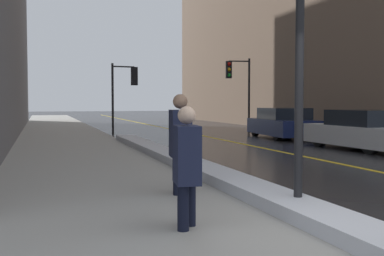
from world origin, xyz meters
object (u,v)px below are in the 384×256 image
at_px(traffic_light_near, 126,83).
at_px(traffic_light_far, 237,79).
at_px(parked_car_white, 365,131).
at_px(pedestrian_with_shoulder_bag, 180,139).
at_px(parked_car_navy, 283,124).
at_px(pedestrian_trailing, 187,161).

bearing_deg(traffic_light_near, traffic_light_far, -7.30).
bearing_deg(parked_car_white, pedestrian_with_shoulder_bag, 123.08).
bearing_deg(pedestrian_with_shoulder_bag, parked_car_navy, 152.01).
relative_size(traffic_light_far, parked_car_navy, 0.87).
relative_size(traffic_light_near, pedestrian_trailing, 2.31).
xyz_separation_m(traffic_light_far, parked_car_navy, (0.06, -4.97, -2.16)).
bearing_deg(pedestrian_trailing, traffic_light_near, 179.92).
height_order(parked_car_white, parked_car_navy, parked_car_navy).
relative_size(pedestrian_trailing, parked_car_navy, 0.34).
bearing_deg(parked_car_navy, pedestrian_trailing, 152.84).
height_order(traffic_light_near, traffic_light_far, traffic_light_far).
relative_size(parked_car_white, parked_car_navy, 0.96).
height_order(pedestrian_trailing, parked_car_white, pedestrian_trailing).
relative_size(traffic_light_far, pedestrian_trailing, 2.59).
relative_size(traffic_light_far, parked_car_white, 0.91).
xyz_separation_m(traffic_light_near, pedestrian_with_shoulder_bag, (-1.87, -15.94, -1.54)).
bearing_deg(traffic_light_far, parked_car_navy, 100.28).
distance_m(traffic_light_near, traffic_light_far, 5.82).
bearing_deg(parked_car_white, traffic_light_far, -1.44).
height_order(pedestrian_with_shoulder_bag, parked_car_navy, pedestrian_with_shoulder_bag).
height_order(traffic_light_far, parked_car_white, traffic_light_far).
relative_size(traffic_light_near, parked_car_navy, 0.78).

